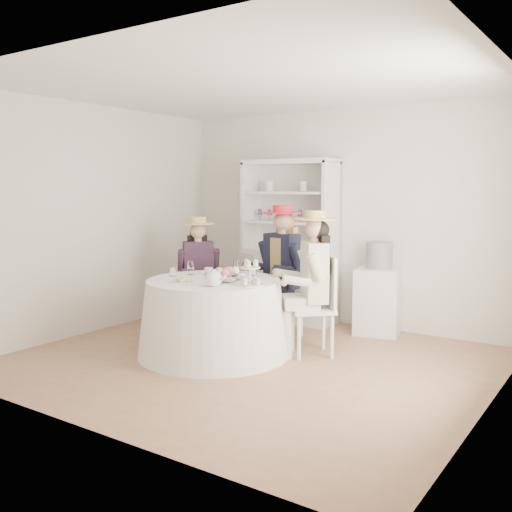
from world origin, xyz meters
The scene contains 23 objects.
ground centered at (0.00, 0.00, 0.00)m, with size 4.50×4.50×0.00m, color #8C6246.
ceiling centered at (0.00, 0.00, 2.70)m, with size 4.50×4.50×0.00m, color white.
wall_back centered at (0.00, 2.00, 1.35)m, with size 4.50×4.50×0.00m, color silver.
wall_front centered at (0.00, -2.00, 1.35)m, with size 4.50×4.50×0.00m, color silver.
wall_left centered at (-2.25, 0.00, 1.35)m, with size 4.50×4.50×0.00m, color silver.
wall_right centered at (2.25, 0.00, 1.35)m, with size 4.50×4.50×0.00m, color silver.
tea_table centered at (-0.44, -0.02, 0.39)m, with size 1.57×1.57×0.79m.
hutch centered at (-0.59, 1.77, 0.74)m, with size 1.29×0.62×2.08m.
side_table centered at (0.63, 1.75, 0.39)m, with size 0.50×0.50×0.78m, color silver.
hatbox centered at (0.63, 1.75, 0.94)m, with size 0.31×0.31×0.31m, color black.
guest_left centered at (-1.20, 0.65, 0.78)m, with size 0.59×0.58×1.38m.
guest_mid centered at (-0.25, 0.97, 0.87)m, with size 0.57×0.60×1.53m.
guest_right centered at (0.40, 0.53, 0.84)m, with size 0.64×0.63×1.50m.
spare_chair centered at (-0.75, 1.16, 0.51)m, with size 0.53×0.53×0.94m.
teacup_a centered at (-0.67, 0.18, 0.83)m, with size 0.10×0.10×0.08m, color white.
teacup_b centered at (-0.47, 0.24, 0.82)m, with size 0.08×0.08×0.07m, color white.
teacup_c centered at (-0.16, 0.06, 0.83)m, with size 0.09×0.09×0.07m, color white.
flower_bowl centered at (-0.23, -0.07, 0.82)m, with size 0.23×0.23×0.06m, color white.
flower_arrangement centered at (-0.25, -0.08, 0.89)m, with size 0.20×0.21×0.08m.
table_teapot centered at (-0.19, -0.34, 0.86)m, with size 0.23×0.16×0.17m.
sandwich_plate centered at (-0.59, -0.34, 0.80)m, with size 0.23×0.23×0.05m.
cupcake_stand centered at (0.07, -0.10, 0.88)m, with size 0.26×0.26×0.24m.
stemware_set centered at (-0.44, -0.02, 0.86)m, with size 0.88×0.85×0.15m.
Camera 1 is at (3.16, -4.57, 1.73)m, focal length 40.00 mm.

